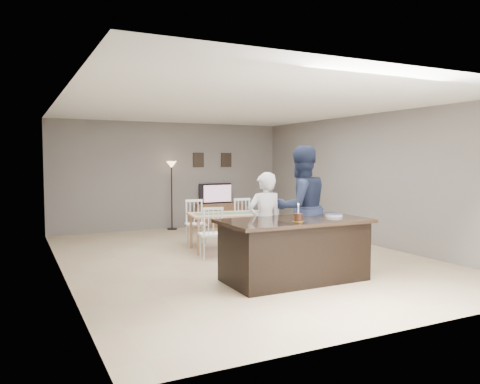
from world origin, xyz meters
name	(u,v)px	position (x,y,z in m)	size (l,w,h in m)	color
floor	(240,257)	(0.00, 0.00, 0.00)	(8.00, 8.00, 0.00)	tan
room_shell	(240,164)	(0.00, 0.00, 1.68)	(8.00, 8.00, 8.00)	slate
kitchen_island	(294,250)	(0.00, -1.80, 0.45)	(2.15, 1.10, 0.90)	black
tv_console	(218,215)	(1.20, 3.77, 0.30)	(1.20, 0.40, 0.60)	brown
television	(216,194)	(1.20, 3.84, 0.86)	(0.91, 0.12, 0.53)	black
tv_screen_glow	(218,193)	(1.20, 3.76, 0.87)	(0.78, 0.78, 0.00)	#FE5E1C
picture_frames	(213,160)	(1.15, 3.98, 1.75)	(1.10, 0.02, 0.38)	black
doorway	(83,207)	(-2.99, -2.30, 1.26)	(0.00, 2.10, 2.65)	black
woman	(265,223)	(-0.18, -1.25, 0.78)	(0.57, 0.38, 1.57)	silver
man	(301,208)	(0.47, -1.25, 0.99)	(0.96, 0.75, 1.98)	#1B233B
birthday_cake	(298,217)	(-0.09, -2.03, 0.96)	(0.16, 0.16, 0.25)	yellow
plate_stack	(334,215)	(0.72, -1.78, 0.92)	(0.27, 0.27, 0.04)	white
dining_table	(229,220)	(0.13, 0.73, 0.59)	(1.71, 1.93, 0.93)	tan
floor_lamp	(172,177)	(-0.05, 3.79, 1.33)	(0.26, 0.26, 1.72)	black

